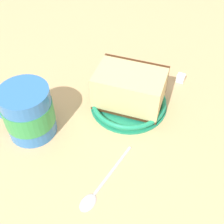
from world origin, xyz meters
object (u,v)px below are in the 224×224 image
at_px(small_plate, 129,102).
at_px(teaspoon, 97,190).
at_px(tea_mug, 28,111).
at_px(cake_slice, 130,88).
at_px(sugar_cube, 181,78).

distance_m(small_plate, teaspoon, 0.18).
bearing_deg(tea_mug, cake_slice, 166.40).
xyz_separation_m(small_plate, cake_slice, (-0.00, -0.00, 0.03)).
xyz_separation_m(tea_mug, teaspoon, (-0.03, 0.16, -0.04)).
xyz_separation_m(cake_slice, sugar_cube, (-0.12, 0.00, -0.03)).
relative_size(tea_mug, teaspoon, 0.74).
relative_size(cake_slice, sugar_cube, 9.50).
xyz_separation_m(cake_slice, teaspoon, (0.14, 0.12, -0.04)).
distance_m(teaspoon, sugar_cube, 0.29).
bearing_deg(tea_mug, sugar_cube, 171.41).
bearing_deg(small_plate, cake_slice, -142.33).
distance_m(tea_mug, teaspoon, 0.17).
xyz_separation_m(teaspoon, sugar_cube, (-0.27, -0.11, 0.00)).
relative_size(tea_mug, sugar_cube, 6.12).
bearing_deg(sugar_cube, small_plate, -0.70).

